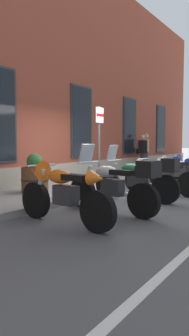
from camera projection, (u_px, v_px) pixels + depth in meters
The scene contains 11 objects.
ground_plane at pixel (110, 194), 8.72m from camera, with size 140.00×140.00×0.00m, color #4C4C4F.
sidewalk at pixel (76, 188), 9.34m from camera, with size 31.76×2.30×0.14m, color gray.
motorcycle_orange_sport at pixel (61, 191), 5.44m from camera, with size 0.62×2.15×1.06m.
motorcycle_silver_touring at pixel (115, 185), 6.22m from camera, with size 0.73×2.19×1.36m.
motorcycle_green_touring at pixel (140, 178), 7.54m from camera, with size 0.62×2.18×1.32m.
motorcycle_grey_naked at pixel (161, 177), 8.46m from camera, with size 0.62×2.18×0.96m.
motorcycle_white_sport at pixel (177, 170), 9.83m from camera, with size 0.64×2.12×0.98m.
pedestrian_dark_jacket at pixel (143, 151), 14.18m from camera, with size 0.37×0.63×1.58m.
pedestrian_tan_coat at pixel (146, 149), 14.83m from camera, with size 0.64×0.32×1.65m.
parking_sign at pixel (99, 134), 9.34m from camera, with size 0.36×0.07×2.28m.
barrel_planter at pixel (35, 176), 8.05m from camera, with size 0.70×0.70×0.97m.
Camera 1 is at (-7.43, -4.41, 1.39)m, focal length 34.40 mm.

